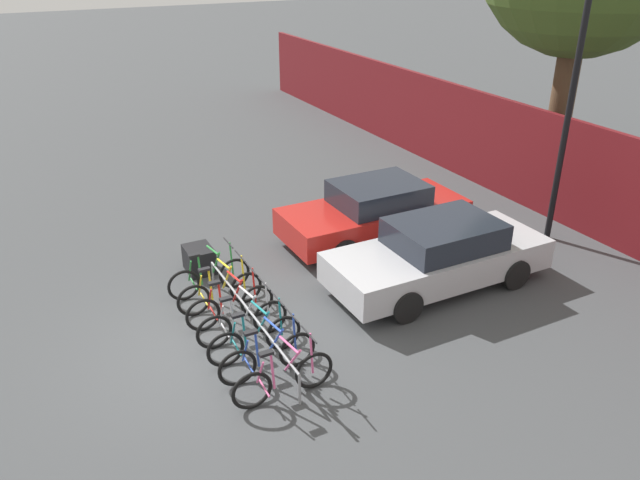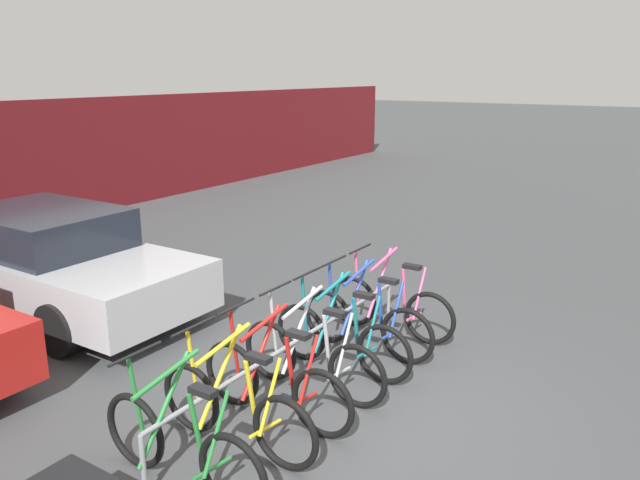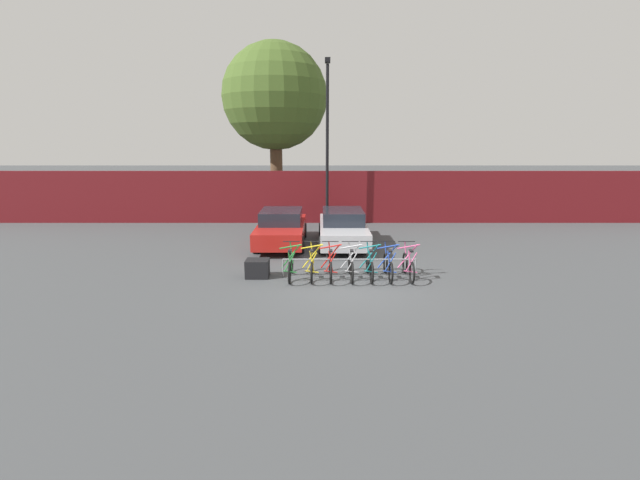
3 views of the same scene
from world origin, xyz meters
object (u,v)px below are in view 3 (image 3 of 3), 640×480
object	(u,v)px
bicycle_silver	(349,266)
bicycle_blue	(386,266)
bicycle_yellow	(310,266)
car_red	(280,228)
bicycle_green	(289,266)
bicycle_teal	(368,266)
bicycle_pink	(407,266)
car_silver	(341,228)
tree_behind_hoarding	(273,98)
lamp_post	(326,138)
cargo_crate	(256,268)
bike_rack	(348,261)
bicycle_red	(329,266)

from	to	relation	value
bicycle_silver	bicycle_blue	bearing A→B (deg)	1.43
bicycle_yellow	car_red	size ratio (longest dim) A/B	0.39
bicycle_green	bicycle_teal	distance (m)	2.39
bicycle_blue	bicycle_pink	bearing A→B (deg)	1.10
car_silver	tree_behind_hoarding	distance (m)	9.14
lamp_post	bicycle_silver	bearing A→B (deg)	-85.74
car_silver	bicycle_silver	bearing A→B (deg)	-89.69
cargo_crate	tree_behind_hoarding	xyz separation A→B (m)	(-0.42, 10.67, 5.96)
bike_rack	car_silver	size ratio (longest dim) A/B	0.89
bicycle_silver	bike_rack	bearing A→B (deg)	105.93
bike_rack	bicycle_silver	world-z (taller)	bicycle_silver
bike_rack	bicycle_green	bearing A→B (deg)	-175.22
bicycle_yellow	bicycle_red	size ratio (longest dim) A/B	1.00
bicycle_yellow	tree_behind_hoarding	distance (m)	12.44
bicycle_green	cargo_crate	distance (m)	1.03
bicycle_teal	bicycle_pink	size ratio (longest dim) A/B	1.00
bike_rack	car_red	size ratio (longest dim) A/B	0.94
bike_rack	bicycle_red	world-z (taller)	bicycle_red
bicycle_red	car_silver	bearing A→B (deg)	81.09
bicycle_green	tree_behind_hoarding	world-z (taller)	tree_behind_hoarding
cargo_crate	tree_behind_hoarding	distance (m)	12.23
bicycle_yellow	cargo_crate	size ratio (longest dim) A/B	2.44
bicycle_green	tree_behind_hoarding	bearing A→B (deg)	99.81
bicycle_green	bicycle_teal	size ratio (longest dim) A/B	1.00
cargo_crate	car_red	bearing A→B (deg)	84.88
tree_behind_hoarding	bicycle_teal	bearing A→B (deg)	-70.40
bicycle_red	bicycle_green	bearing A→B (deg)	178.99
bicycle_green	car_red	size ratio (longest dim) A/B	0.39
bicycle_teal	car_red	size ratio (longest dim) A/B	0.39
lamp_post	cargo_crate	distance (m)	9.07
bicycle_red	bicycle_blue	world-z (taller)	same
bicycle_red	lamp_post	world-z (taller)	lamp_post
bicycle_yellow	bicycle_red	bearing A→B (deg)	-0.55
bike_rack	tree_behind_hoarding	bearing A→B (deg)	106.89
bicycle_green	tree_behind_hoarding	xyz separation A→B (m)	(-1.45, 10.77, 5.86)
bicycle_silver	bicycle_red	bearing A→B (deg)	-178.57
bike_rack	bicycle_yellow	bearing A→B (deg)	-172.55
bicycle_teal	tree_behind_hoarding	xyz separation A→B (m)	(-3.84, 10.77, 5.86)
bicycle_green	bicycle_teal	xyz separation A→B (m)	(2.39, 0.00, 0.00)
bicycle_silver	cargo_crate	distance (m)	2.84
bicycle_teal	tree_behind_hoarding	bearing A→B (deg)	111.95
bicycle_red	bicycle_pink	bearing A→B (deg)	-1.01
bicycle_blue	cargo_crate	xyz separation A→B (m)	(-3.97, 0.11, -0.10)
car_red	cargo_crate	bearing A→B (deg)	-95.12
bicycle_silver	bicycle_pink	world-z (taller)	same
bicycle_red	lamp_post	size ratio (longest dim) A/B	0.22
bicycle_blue	cargo_crate	distance (m)	3.97
bicycle_pink	bicycle_teal	bearing A→B (deg)	177.60
bicycle_red	car_red	distance (m)	4.66
tree_behind_hoarding	bicycle_red	bearing A→B (deg)	-76.18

